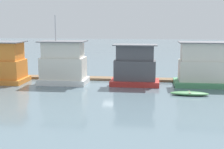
# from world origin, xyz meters

# --- Properties ---
(ground_plane) EXTENTS (200.00, 200.00, 0.00)m
(ground_plane) POSITION_xyz_m (0.00, 0.00, 0.00)
(ground_plane) COLOR slate
(dock_walkway) EXTENTS (59.60, 1.71, 0.30)m
(dock_walkway) POSITION_xyz_m (0.00, 2.97, 0.15)
(dock_walkway) COLOR brown
(dock_walkway) RESTS_ON ground_plane
(houseboat_white) EXTENTS (5.92, 3.72, 8.45)m
(houseboat_white) POSITION_xyz_m (-6.20, -0.21, 2.43)
(houseboat_white) COLOR white
(houseboat_white) RESTS_ON ground_plane
(houseboat_red) EXTENTS (5.90, 3.21, 4.97)m
(houseboat_red) POSITION_xyz_m (2.69, -0.09, 2.15)
(houseboat_red) COLOR red
(houseboat_red) RESTS_ON ground_plane
(houseboat_green) EXTENTS (6.95, 3.91, 5.29)m
(houseboat_green) POSITION_xyz_m (10.94, 0.54, 2.37)
(houseboat_green) COLOR #4C9360
(houseboat_green) RESTS_ON ground_plane
(dinghy_green) EXTENTS (4.06, 1.36, 0.40)m
(dinghy_green) POSITION_xyz_m (8.69, -4.79, 0.20)
(dinghy_green) COLOR #47844C
(dinghy_green) RESTS_ON ground_plane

